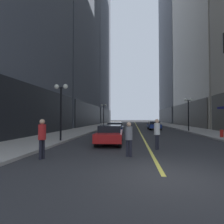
# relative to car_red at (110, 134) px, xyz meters

# --- Properties ---
(ground_plane) EXTENTS (200.00, 200.00, 0.00)m
(ground_plane) POSITION_rel_car_red_xyz_m (2.58, 27.92, -0.72)
(ground_plane) COLOR #2D2D30
(sidewalk_left) EXTENTS (4.50, 78.00, 0.15)m
(sidewalk_left) POSITION_rel_car_red_xyz_m (-5.67, 27.92, -0.64)
(sidewalk_left) COLOR #9E9991
(sidewalk_left) RESTS_ON ground
(sidewalk_right) EXTENTS (4.50, 78.00, 0.15)m
(sidewalk_right) POSITION_rel_car_red_xyz_m (10.83, 27.92, -0.64)
(sidewalk_right) COLOR #9E9991
(sidewalk_right) RESTS_ON ground
(lane_centre_stripe) EXTENTS (0.16, 70.00, 0.01)m
(lane_centre_stripe) POSITION_rel_car_red_xyz_m (2.58, 27.92, -0.72)
(lane_centre_stripe) COLOR #E5D64C
(lane_centre_stripe) RESTS_ON ground
(building_left_far) EXTENTS (15.21, 26.00, 66.31)m
(building_left_far) POSITION_rel_car_red_xyz_m (-15.44, 52.92, 32.36)
(building_left_far) COLOR #4C515B
(building_left_far) RESTS_ON ground
(building_right_mid) EXTENTS (11.13, 24.00, 44.89)m
(building_right_mid) POSITION_rel_car_red_xyz_m (18.54, 27.42, 21.63)
(building_right_mid) COLOR #B7AD99
(building_right_mid) RESTS_ON ground
(building_right_far) EXTENTS (11.12, 26.00, 65.40)m
(building_right_far) POSITION_rel_car_red_xyz_m (18.55, 52.92, 31.88)
(building_right_far) COLOR slate
(building_right_far) RESTS_ON ground
(car_red) EXTENTS (1.91, 4.79, 1.32)m
(car_red) POSITION_rel_car_red_xyz_m (0.00, 0.00, 0.00)
(car_red) COLOR #B21919
(car_red) RESTS_ON ground
(car_navy) EXTENTS (1.83, 4.33, 1.32)m
(car_navy) POSITION_rel_car_red_xyz_m (-0.32, 7.29, -0.00)
(car_navy) COLOR #141E4C
(car_navy) RESTS_ON ground
(car_blue) EXTENTS (1.83, 4.24, 1.32)m
(car_blue) POSITION_rel_car_red_xyz_m (4.95, 15.88, -0.00)
(car_blue) COLOR navy
(car_blue) RESTS_ON ground
(pedestrian_in_white_shirt) EXTENTS (0.47, 0.47, 1.79)m
(pedestrian_in_white_shirt) POSITION_rel_car_red_xyz_m (3.03, -2.10, 0.33)
(pedestrian_in_white_shirt) COLOR black
(pedestrian_in_white_shirt) RESTS_ON ground
(pedestrian_in_red_jacket) EXTENTS (0.44, 0.44, 1.80)m
(pedestrian_in_red_jacket) POSITION_rel_car_red_xyz_m (-2.49, -5.19, 0.34)
(pedestrian_in_red_jacket) COLOR black
(pedestrian_in_red_jacket) RESTS_ON ground
(pedestrian_in_grey_suit) EXTENTS (0.43, 0.43, 1.66)m
(pedestrian_in_grey_suit) POSITION_rel_car_red_xyz_m (1.42, -4.25, 0.25)
(pedestrian_in_grey_suit) COLOR black
(pedestrian_in_grey_suit) RESTS_ON ground
(street_lamp_left_near) EXTENTS (1.06, 0.36, 4.43)m
(street_lamp_left_near) POSITION_rel_car_red_xyz_m (-3.82, 0.21, 2.54)
(street_lamp_left_near) COLOR black
(street_lamp_left_near) RESTS_ON ground
(street_lamp_left_far) EXTENTS (1.06, 0.36, 4.43)m
(street_lamp_left_far) POSITION_rel_car_red_xyz_m (-3.82, 21.02, 2.54)
(street_lamp_left_far) COLOR black
(street_lamp_left_far) RESTS_ON ground
(street_lamp_right_mid) EXTENTS (1.06, 0.36, 4.43)m
(street_lamp_right_mid) POSITION_rel_car_red_xyz_m (8.98, 11.90, 2.54)
(street_lamp_right_mid) COLOR black
(street_lamp_right_mid) RESTS_ON ground
(fire_hydrant_right) EXTENTS (0.28, 0.28, 0.80)m
(fire_hydrant_right) POSITION_rel_car_red_xyz_m (9.48, 4.07, -0.32)
(fire_hydrant_right) COLOR red
(fire_hydrant_right) RESTS_ON ground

